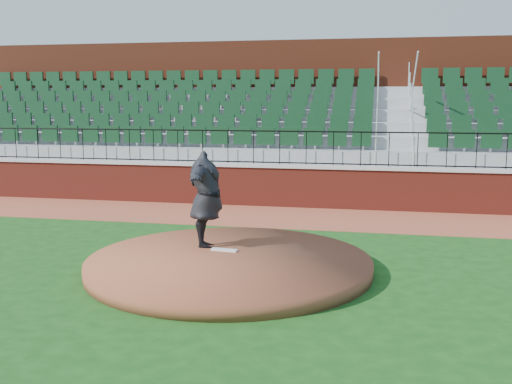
# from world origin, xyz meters

# --- Properties ---
(ground) EXTENTS (90.00, 90.00, 0.00)m
(ground) POSITION_xyz_m (0.00, 0.00, 0.00)
(ground) COLOR #144313
(ground) RESTS_ON ground
(warning_track) EXTENTS (34.00, 3.20, 0.01)m
(warning_track) POSITION_xyz_m (0.00, 5.40, 0.01)
(warning_track) COLOR brown
(warning_track) RESTS_ON ground
(field_wall) EXTENTS (34.00, 0.35, 1.20)m
(field_wall) POSITION_xyz_m (0.00, 7.00, 0.60)
(field_wall) COLOR maroon
(field_wall) RESTS_ON ground
(wall_cap) EXTENTS (34.00, 0.45, 0.10)m
(wall_cap) POSITION_xyz_m (0.00, 7.00, 1.25)
(wall_cap) COLOR #B7B7B7
(wall_cap) RESTS_ON field_wall
(wall_railing) EXTENTS (34.00, 0.05, 1.00)m
(wall_railing) POSITION_xyz_m (0.00, 7.00, 1.80)
(wall_railing) COLOR black
(wall_railing) RESTS_ON wall_cap
(seating_stands) EXTENTS (34.00, 5.10, 4.60)m
(seating_stands) POSITION_xyz_m (0.00, 9.72, 2.30)
(seating_stands) COLOR gray
(seating_stands) RESTS_ON ground
(concourse_wall) EXTENTS (34.00, 0.50, 5.50)m
(concourse_wall) POSITION_xyz_m (0.00, 12.52, 2.75)
(concourse_wall) COLOR maroon
(concourse_wall) RESTS_ON ground
(pitchers_mound) EXTENTS (5.45, 5.45, 0.25)m
(pitchers_mound) POSITION_xyz_m (-0.21, -0.02, 0.12)
(pitchers_mound) COLOR brown
(pitchers_mound) RESTS_ON ground
(pitching_rubber) EXTENTS (0.55, 0.20, 0.04)m
(pitching_rubber) POSITION_xyz_m (-0.44, 0.47, 0.27)
(pitching_rubber) COLOR silver
(pitching_rubber) RESTS_ON pitchers_mound
(pitcher) EXTENTS (1.12, 2.52, 1.98)m
(pitcher) POSITION_xyz_m (-0.88, 0.73, 1.24)
(pitcher) COLOR black
(pitcher) RESTS_ON pitchers_mound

